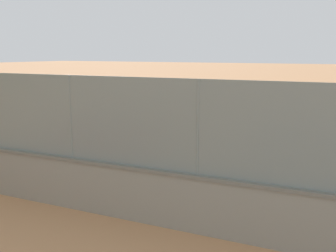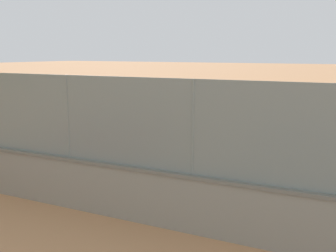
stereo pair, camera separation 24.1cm
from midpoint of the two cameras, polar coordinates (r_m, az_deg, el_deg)
The scene contains 6 objects.
ground_plane at distance 20.21m, azimuth 14.94°, elevation -1.38°, with size 260.00×260.00×0.00m, color tan.
perimeter_wall at distance 9.92m, azimuth -5.87°, elevation -9.02°, with size 24.04×1.21×1.32m.
fence_panel_on_wall at distance 9.51m, azimuth -6.05°, elevation 0.58°, with size 23.61×0.94×2.06m.
player_foreground_swinging at distance 15.63m, azimuth 5.02°, elevation -1.07°, with size 0.69×1.22×1.51m.
player_near_wall_returning at distance 22.16m, azimuth 1.73°, elevation 2.43°, with size 0.85×0.71×1.61m.
sports_ball at distance 14.56m, azimuth -0.79°, elevation -1.78°, with size 0.07×0.07×0.07m, color #3399D8.
Camera 1 is at (-4.25, 19.40, 3.91)m, focal length 44.17 mm.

